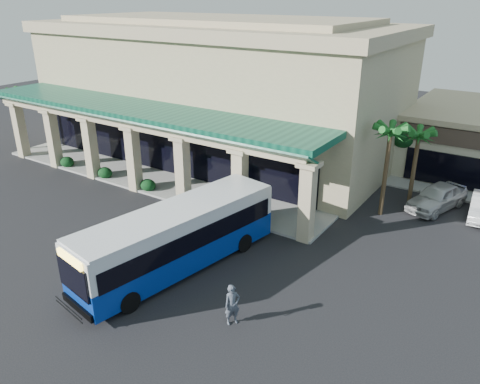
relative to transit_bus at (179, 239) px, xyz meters
The scene contains 10 objects.
ground 2.72m from the transit_bus, 152.32° to the left, with size 110.00×110.00×0.00m, color black.
main_building 20.08m from the transit_bus, 120.23° to the left, with size 30.80×14.80×11.35m, color tan, non-canonical shape.
arcade 12.66m from the transit_bus, 141.78° to the left, with size 30.00×6.20×5.70m, color #0A402F, non-canonical shape.
palm_0 13.79m from the transit_bus, 61.21° to the left, with size 2.40×2.40×6.60m, color #17561C, non-canonical shape.
palm_1 16.86m from the transit_bus, 63.15° to the left, with size 2.40×2.40×5.80m, color #17561C, non-canonical shape.
palm_2 25.57m from the transit_bus, 162.92° to the left, with size 2.40×2.40×6.20m, color #17561C, non-canonical shape.
broadleaf_tree 20.78m from the transit_bus, 74.38° to the left, with size 2.60×2.60×4.81m, color black, non-canonical shape.
transit_bus is the anchor object (origin of this frame).
pedestrian 5.30m from the transit_bus, 24.31° to the right, with size 0.69×0.45×1.88m, color #464E5A.
car_silver 17.54m from the transit_bus, 57.75° to the left, with size 1.99×4.94×1.68m, color #BDBDBD.
Camera 1 is at (16.02, -16.58, 13.10)m, focal length 35.00 mm.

